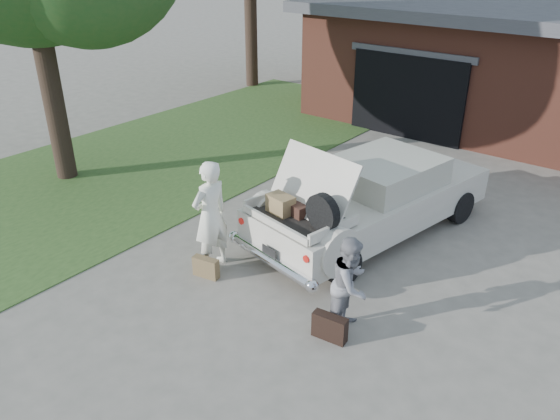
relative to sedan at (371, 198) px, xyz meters
The scene contains 8 objects.
ground 2.75m from the sedan, 101.28° to the right, with size 90.00×90.00×0.00m, color gray.
grass_strip 6.07m from the sedan, behind, with size 6.00×16.00×0.02m, color #2D4C1E.
house 8.93m from the sedan, 87.01° to the left, with size 12.80×7.80×3.30m.
sedan is the anchor object (origin of this frame).
woman_left 2.99m from the sedan, 119.69° to the right, with size 0.68×0.45×1.86m, color white.
woman_right 2.82m from the sedan, 65.95° to the right, with size 0.69×0.54×1.43m, color gray.
suitcase_left 3.23m from the sedan, 114.65° to the right, with size 0.44×0.14×0.34m, color olive.
suitcase_right 3.18m from the sedan, 69.87° to the right, with size 0.49×0.16×0.38m, color black.
Camera 1 is at (4.71, -5.38, 4.92)m, focal length 35.00 mm.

